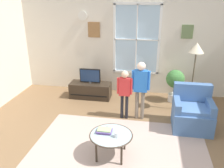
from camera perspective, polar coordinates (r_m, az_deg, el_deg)
The scene contains 14 objects.
ground_plane at distance 4.26m, azimuth 2.06°, elevation -16.55°, with size 6.87×6.27×0.02m, color brown.
back_wall at distance 6.37m, azimuth 5.91°, elevation 10.19°, with size 6.27×0.17×2.81m.
area_rug at distance 4.31m, azimuth 1.69°, elevation -15.80°, with size 3.10×2.20×0.01m, color tan.
tv_stand at distance 6.26m, azimuth -5.22°, elevation -1.51°, with size 1.07×0.45×0.41m.
television at distance 6.11m, azimuth -5.35°, elevation 2.00°, with size 0.54×0.08×0.39m.
armchair at distance 5.08m, azimuth 18.82°, elevation -6.65°, with size 0.76×0.74×0.87m.
coffee_table at distance 3.99m, azimuth -0.24°, elevation -12.50°, with size 0.73×0.73×0.42m.
book_stack at distance 4.02m, azimuth -1.87°, elevation -11.22°, with size 0.26×0.18×0.07m.
cup at distance 3.89m, azimuth 1.19°, elevation -12.18°, with size 0.08×0.08×0.09m, color white.
remote_near_books at distance 4.09m, azimuth -1.18°, elevation -10.92°, with size 0.04×0.14×0.02m, color black.
person_blue_shirt at distance 4.98m, azimuth 6.95°, elevation -0.06°, with size 0.39×0.18×1.29m.
person_red_shirt at distance 5.01m, azimuth 3.09°, elevation -1.31°, with size 0.33×0.15×1.10m.
potted_plant_by_window at distance 6.10m, azimuth 15.04°, elevation 0.57°, with size 0.46×0.46×0.84m.
floor_lamp at distance 5.44m, azimuth 19.66°, elevation 6.67°, with size 0.32×0.32×1.62m.
Camera 1 is at (0.44, -3.35, 2.59)m, focal length 37.70 mm.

